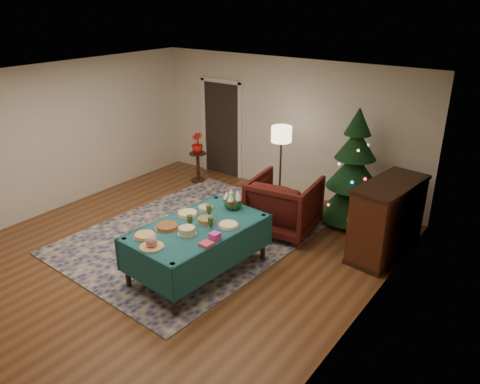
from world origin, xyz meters
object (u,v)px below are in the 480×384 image
Objects in this scene: buffet_table at (198,236)px; christmas_tree at (354,172)px; piano at (387,220)px; potted_plant at (197,147)px; side_table at (198,167)px; gift_box at (215,236)px; floor_lamp at (281,139)px; armchair at (284,202)px.

christmas_tree reaches higher than buffet_table.
potted_plant is at bearing 171.36° from piano.
piano is at bearing -8.64° from side_table.
gift_box is at bearing -101.33° from christmas_tree.
buffet_table is 1.41× the size of piano.
christmas_tree is at bearing 1.73° from side_table.
piano is (0.91, -0.78, -0.34)m from christmas_tree.
floor_lamp is at bearing -0.86° from side_table.
side_table is 4.48m from piano.
floor_lamp is 2.17m from potted_plant.
armchair is 0.74× the size of piano.
side_table is 0.44× the size of piano.
gift_box is 4.18m from side_table.
armchair is at bearing -126.22° from christmas_tree.
buffet_table is 1.00× the size of christmas_tree.
gift_box is at bearing 86.85° from armchair.
armchair reaches higher than side_table.
gift_box is 0.28× the size of potted_plant.
armchair is (0.31, 1.88, -0.08)m from buffet_table.
piano reaches higher than potted_plant.
buffet_table is 4.72× the size of potted_plant.
gift_box is at bearing -45.86° from side_table.
floor_lamp is 3.56× the size of potted_plant.
side_table is at bearing 180.00° from potted_plant.
floor_lamp reaches higher than potted_plant.
buffet_table is 3.12m from christmas_tree.
side_table is at bearing 134.14° from gift_box.
buffet_table is at bearing -49.11° from side_table.
potted_plant is 0.30× the size of piano.
piano reaches higher than buffet_table.
piano is (4.42, -0.67, 0.28)m from side_table.
buffet_table is 2.89m from floor_lamp.
buffet_table is at bearing -110.16° from christmas_tree.
armchair is 1.35m from christmas_tree.
buffet_table is 1.91× the size of armchair.
floor_lamp is 1.06× the size of piano.
side_table is (-2.43, 2.81, -0.31)m from buffet_table.
piano reaches higher than side_table.
christmas_tree is (3.50, 0.11, 0.62)m from side_table.
gift_box is 0.08× the size of floor_lamp.
piano is at bearing -40.38° from christmas_tree.
floor_lamp is 2.33m from side_table.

